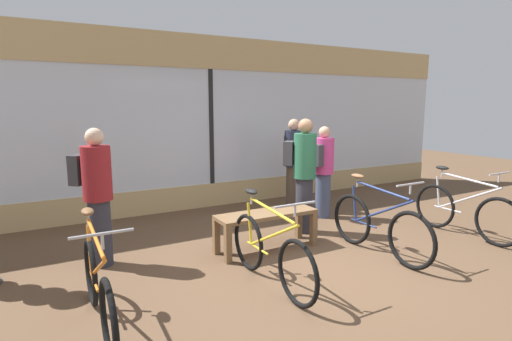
{
  "coord_description": "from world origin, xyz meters",
  "views": [
    {
      "loc": [
        -2.95,
        -3.68,
        1.95
      ],
      "look_at": [
        0.0,
        1.6,
        0.95
      ],
      "focal_mm": 28.0,
      "sensor_mm": 36.0,
      "label": 1
    }
  ],
  "objects_px": {
    "customer_by_window": "(303,172)",
    "customer_near_bench": "(97,193)",
    "customer_near_rack": "(293,161)",
    "bicycle_far_left": "(98,288)",
    "customer_mid_floor": "(323,169)",
    "bicycle_left": "(270,252)",
    "bicycle_far_right": "(464,211)",
    "bicycle_right": "(378,226)",
    "display_bench": "(266,219)"
  },
  "relations": [
    {
      "from": "customer_by_window",
      "to": "customer_near_bench",
      "type": "height_order",
      "value": "customer_by_window"
    },
    {
      "from": "customer_near_rack",
      "to": "bicycle_far_left",
      "type": "bearing_deg",
      "value": -146.03
    },
    {
      "from": "customer_by_window",
      "to": "customer_mid_floor",
      "type": "height_order",
      "value": "customer_by_window"
    },
    {
      "from": "bicycle_left",
      "to": "bicycle_far_right",
      "type": "relative_size",
      "value": 0.99
    },
    {
      "from": "bicycle_left",
      "to": "bicycle_far_right",
      "type": "distance_m",
      "value": 3.39
    },
    {
      "from": "bicycle_far_left",
      "to": "customer_near_bench",
      "type": "bearing_deg",
      "value": 81.64
    },
    {
      "from": "bicycle_far_left",
      "to": "customer_near_rack",
      "type": "relative_size",
      "value": 1.0
    },
    {
      "from": "bicycle_right",
      "to": "customer_mid_floor",
      "type": "bearing_deg",
      "value": 74.72
    },
    {
      "from": "customer_mid_floor",
      "to": "customer_near_bench",
      "type": "xyz_separation_m",
      "value": [
        -3.71,
        -0.36,
        0.06
      ]
    },
    {
      "from": "customer_near_bench",
      "to": "customer_mid_floor",
      "type": "bearing_deg",
      "value": 5.52
    },
    {
      "from": "customer_near_rack",
      "to": "customer_mid_floor",
      "type": "relative_size",
      "value": 1.07
    },
    {
      "from": "bicycle_far_left",
      "to": "customer_by_window",
      "type": "relative_size",
      "value": 0.97
    },
    {
      "from": "bicycle_right",
      "to": "bicycle_far_right",
      "type": "relative_size",
      "value": 1.01
    },
    {
      "from": "bicycle_far_right",
      "to": "customer_mid_floor",
      "type": "height_order",
      "value": "customer_mid_floor"
    },
    {
      "from": "bicycle_left",
      "to": "customer_near_bench",
      "type": "distance_m",
      "value": 2.2
    },
    {
      "from": "display_bench",
      "to": "customer_by_window",
      "type": "distance_m",
      "value": 1.09
    },
    {
      "from": "bicycle_right",
      "to": "customer_near_bench",
      "type": "relative_size",
      "value": 1.03
    },
    {
      "from": "bicycle_right",
      "to": "bicycle_far_right",
      "type": "xyz_separation_m",
      "value": [
        1.69,
        -0.07,
        -0.0
      ]
    },
    {
      "from": "bicycle_right",
      "to": "customer_mid_floor",
      "type": "distance_m",
      "value": 1.89
    },
    {
      "from": "bicycle_far_right",
      "to": "display_bench",
      "type": "height_order",
      "value": "bicycle_far_right"
    },
    {
      "from": "customer_by_window",
      "to": "customer_near_bench",
      "type": "distance_m",
      "value": 2.93
    },
    {
      "from": "customer_by_window",
      "to": "bicycle_far_right",
      "type": "bearing_deg",
      "value": -33.85
    },
    {
      "from": "bicycle_left",
      "to": "bicycle_right",
      "type": "height_order",
      "value": "bicycle_right"
    },
    {
      "from": "customer_near_bench",
      "to": "display_bench",
      "type": "bearing_deg",
      "value": -14.56
    },
    {
      "from": "customer_mid_floor",
      "to": "bicycle_far_left",
      "type": "bearing_deg",
      "value": -154.73
    },
    {
      "from": "customer_near_rack",
      "to": "customer_near_bench",
      "type": "height_order",
      "value": "customer_near_rack"
    },
    {
      "from": "display_bench",
      "to": "customer_near_bench",
      "type": "relative_size",
      "value": 0.83
    },
    {
      "from": "customer_mid_floor",
      "to": "customer_near_bench",
      "type": "relative_size",
      "value": 0.94
    },
    {
      "from": "bicycle_left",
      "to": "bicycle_far_right",
      "type": "height_order",
      "value": "bicycle_far_right"
    },
    {
      "from": "customer_near_rack",
      "to": "customer_by_window",
      "type": "xyz_separation_m",
      "value": [
        -0.64,
        -1.21,
        0.03
      ]
    },
    {
      "from": "bicycle_far_right",
      "to": "customer_near_rack",
      "type": "bearing_deg",
      "value": 117.87
    },
    {
      "from": "bicycle_left",
      "to": "display_bench",
      "type": "height_order",
      "value": "bicycle_left"
    },
    {
      "from": "bicycle_far_left",
      "to": "bicycle_far_right",
      "type": "relative_size",
      "value": 0.99
    },
    {
      "from": "display_bench",
      "to": "customer_near_bench",
      "type": "distance_m",
      "value": 2.18
    },
    {
      "from": "bicycle_far_right",
      "to": "customer_near_bench",
      "type": "distance_m",
      "value": 5.16
    },
    {
      "from": "bicycle_left",
      "to": "customer_mid_floor",
      "type": "distance_m",
      "value": 2.9
    },
    {
      "from": "customer_mid_floor",
      "to": "bicycle_far_right",
      "type": "bearing_deg",
      "value": -56.86
    },
    {
      "from": "bicycle_far_left",
      "to": "bicycle_far_right",
      "type": "distance_m",
      "value": 5.13
    },
    {
      "from": "bicycle_far_right",
      "to": "customer_by_window",
      "type": "relative_size",
      "value": 0.98
    },
    {
      "from": "customer_near_rack",
      "to": "customer_mid_floor",
      "type": "distance_m",
      "value": 0.71
    },
    {
      "from": "bicycle_left",
      "to": "customer_by_window",
      "type": "bearing_deg",
      "value": 43.61
    },
    {
      "from": "bicycle_far_right",
      "to": "bicycle_left",
      "type": "bearing_deg",
      "value": -179.9
    },
    {
      "from": "display_bench",
      "to": "customer_by_window",
      "type": "bearing_deg",
      "value": 23.5
    },
    {
      "from": "bicycle_right",
      "to": "bicycle_far_right",
      "type": "distance_m",
      "value": 1.69
    },
    {
      "from": "bicycle_left",
      "to": "bicycle_right",
      "type": "bearing_deg",
      "value": 2.54
    },
    {
      "from": "bicycle_far_right",
      "to": "customer_mid_floor",
      "type": "relative_size",
      "value": 1.08
    },
    {
      "from": "bicycle_right",
      "to": "customer_near_rack",
      "type": "distance_m",
      "value": 2.55
    },
    {
      "from": "bicycle_far_right",
      "to": "customer_near_bench",
      "type": "xyz_separation_m",
      "value": [
        -4.91,
        1.48,
        0.52
      ]
    },
    {
      "from": "customer_near_bench",
      "to": "bicycle_far_left",
      "type": "bearing_deg",
      "value": -98.36
    },
    {
      "from": "bicycle_far_right",
      "to": "customer_mid_floor",
      "type": "xyz_separation_m",
      "value": [
        -1.2,
        1.84,
        0.47
      ]
    }
  ]
}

